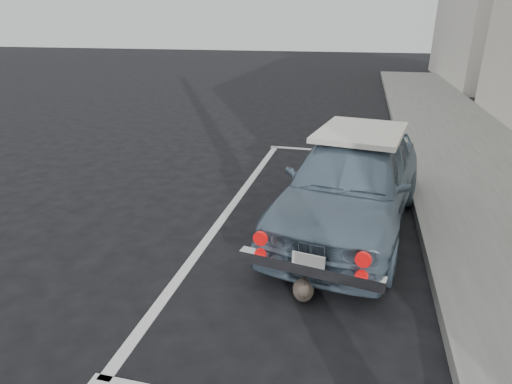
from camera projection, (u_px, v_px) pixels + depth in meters
ground at (230, 357)px, 3.64m from camera, size 80.00×80.00×0.00m
pline_front at (338, 151)px, 9.40m from camera, size 3.00×0.12×0.01m
pline_side at (231, 208)px, 6.55m from camera, size 0.12×7.00×0.01m
retro_coupe at (352, 181)px, 5.74m from camera, size 2.21×4.09×1.32m
cat at (304, 288)px, 4.36m from camera, size 0.26×0.51×0.27m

